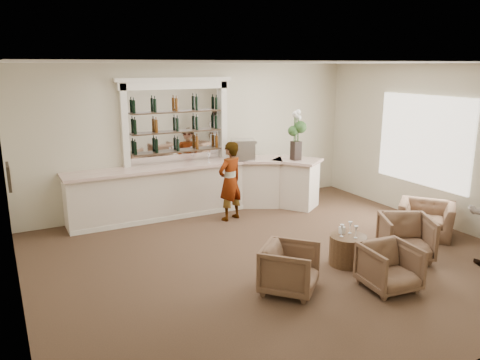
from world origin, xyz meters
name	(u,v)px	position (x,y,z in m)	size (l,w,h in m)	color
ground	(276,258)	(0.00, 0.00, 0.00)	(8.00, 8.00, 0.00)	brown
room_shell	(265,119)	(0.16, 0.71, 2.34)	(8.04, 7.02, 3.32)	beige
bar_counter	(199,188)	(-0.16, 3.00, 0.57)	(5.72, 1.80, 1.14)	white
back_bar_alcove	(176,122)	(-0.50, 3.41, 2.03)	(2.64, 0.25, 3.00)	white
cocktail_table	(347,250)	(0.93, -0.75, 0.25)	(0.61, 0.61, 0.50)	#503922
sommelier	(230,181)	(0.25, 2.27, 0.85)	(0.62, 0.41, 1.70)	gray
armchair_left	(290,269)	(-0.47, -1.11, 0.36)	(0.77, 0.79, 0.72)	brown
armchair_center	(390,267)	(0.88, -1.74, 0.35)	(0.74, 0.76, 0.70)	brown
armchair_right	(406,237)	(1.99, -1.02, 0.38)	(0.81, 0.83, 0.76)	brown
armchair_far	(426,219)	(3.21, -0.39, 0.33)	(1.01, 0.88, 0.66)	brown
espresso_machine	(243,150)	(0.93, 2.97, 1.37)	(0.52, 0.44, 0.46)	silver
flower_vase	(296,132)	(1.98, 2.35, 1.78)	(0.30, 0.30, 1.14)	black
wine_glass_bar_left	(209,158)	(0.08, 2.97, 1.25)	(0.07, 0.07, 0.21)	white
wine_glass_bar_right	(226,157)	(0.51, 2.97, 1.25)	(0.07, 0.07, 0.21)	white
wine_glass_tbl_a	(342,231)	(0.81, -0.72, 0.60)	(0.07, 0.07, 0.21)	white
wine_glass_tbl_b	(350,228)	(1.03, -0.67, 0.60)	(0.07, 0.07, 0.21)	white
wine_glass_tbl_c	(356,232)	(0.97, -0.88, 0.60)	(0.07, 0.07, 0.21)	white
napkin_holder	(342,230)	(0.91, -0.61, 0.56)	(0.08, 0.08, 0.12)	white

